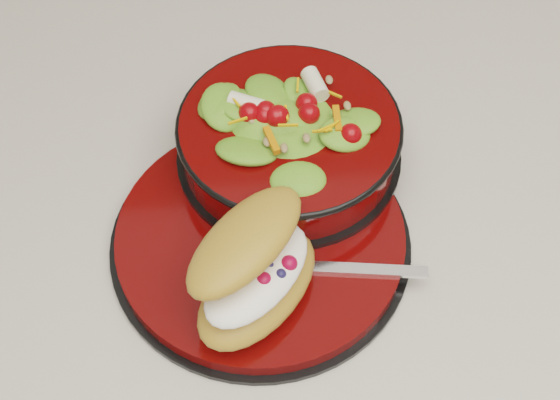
{
  "coord_description": "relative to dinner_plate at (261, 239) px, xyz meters",
  "views": [
    {
      "loc": [
        -0.03,
        -0.4,
        1.51
      ],
      "look_at": [
        0.01,
        0.01,
        0.94
      ],
      "focal_mm": 50.0,
      "sensor_mm": 36.0,
      "label": 1
    }
  ],
  "objects": [
    {
      "name": "dinner_plate",
      "position": [
        0.0,
        0.0,
        0.0
      ],
      "size": [
        0.28,
        0.28,
        0.02
      ],
      "rotation": [
        0.0,
        0.0,
        -0.26
      ],
      "color": "black",
      "rests_on": "island_counter"
    },
    {
      "name": "salad_bowl",
      "position": [
        0.03,
        0.09,
        0.04
      ],
      "size": [
        0.22,
        0.22,
        0.09
      ],
      "rotation": [
        0.0,
        0.0,
        0.04
      ],
      "color": "black",
      "rests_on": "dinner_plate"
    },
    {
      "name": "croissant",
      "position": [
        -0.01,
        -0.06,
        0.05
      ],
      "size": [
        0.14,
        0.16,
        0.08
      ],
      "rotation": [
        0.0,
        0.0,
        0.84
      ],
      "color": "gold",
      "rests_on": "dinner_plate"
    },
    {
      "name": "fork",
      "position": [
        0.06,
        -0.04,
        0.01
      ],
      "size": [
        0.15,
        0.04,
        0.0
      ],
      "rotation": [
        0.0,
        0.0,
        1.42
      ],
      "color": "silver",
      "rests_on": "dinner_plate"
    }
  ]
}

